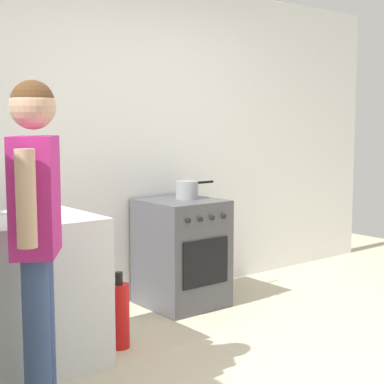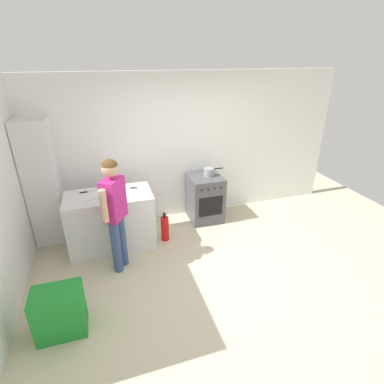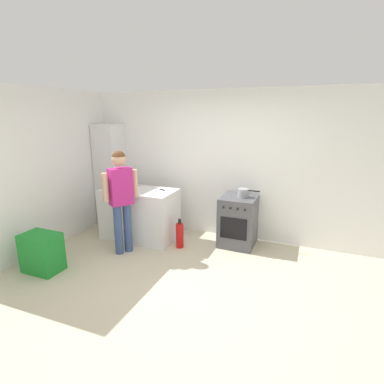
% 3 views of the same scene
% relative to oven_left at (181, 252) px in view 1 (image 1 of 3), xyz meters
% --- Properties ---
extents(ground_plane, '(8.00, 8.00, 0.00)m').
position_rel_oven_left_xyz_m(ground_plane, '(-0.35, -1.58, -0.43)').
color(ground_plane, beige).
extents(back_wall, '(6.00, 0.10, 2.60)m').
position_rel_oven_left_xyz_m(back_wall, '(-0.35, 0.37, 0.87)').
color(back_wall, white).
rests_on(back_wall, ground).
extents(oven_left, '(0.58, 0.62, 0.85)m').
position_rel_oven_left_xyz_m(oven_left, '(0.00, 0.00, 0.00)').
color(oven_left, '#4C4C51').
rests_on(oven_left, ground).
extents(pot, '(0.36, 0.18, 0.14)m').
position_rel_oven_left_xyz_m(pot, '(0.07, 0.01, 0.50)').
color(pot, gray).
rests_on(pot, oven_left).
extents(knife_chef, '(0.31, 0.11, 0.01)m').
position_rel_oven_left_xyz_m(knife_chef, '(-1.38, -0.23, 0.48)').
color(knife_chef, silver).
rests_on(knife_chef, counter_unit).
extents(person, '(0.35, 0.49, 1.65)m').
position_rel_oven_left_xyz_m(person, '(-1.64, -0.98, 0.56)').
color(person, '#384C7A').
rests_on(person, ground).
extents(fire_extinguisher, '(0.13, 0.13, 0.50)m').
position_rel_oven_left_xyz_m(fire_extinguisher, '(-0.87, -0.48, -0.21)').
color(fire_extinguisher, red).
rests_on(fire_extinguisher, ground).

